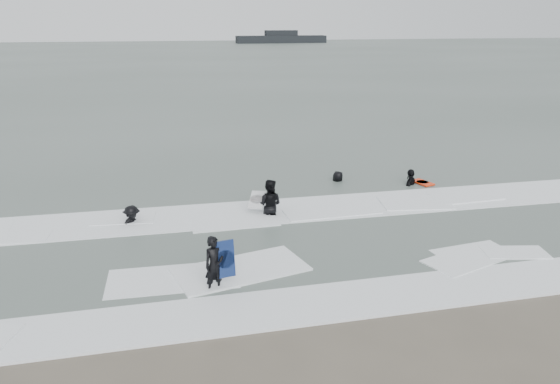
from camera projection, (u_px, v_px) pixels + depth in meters
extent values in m
plane|color=brown|center=(322.00, 292.00, 13.82)|extent=(320.00, 320.00, 0.00)
plane|color=#47544C|center=(182.00, 60.00, 88.27)|extent=(320.00, 320.00, 0.00)
imported|color=black|center=(216.00, 291.00, 13.84)|extent=(0.65, 0.56, 1.52)
imported|color=black|center=(269.00, 216.00, 19.15)|extent=(1.12, 1.02, 1.87)
imported|color=black|center=(132.00, 225.00, 18.29)|extent=(1.09, 1.11, 1.53)
imported|color=black|center=(410.00, 185.00, 22.64)|extent=(1.07, 1.09, 1.84)
imported|color=black|center=(338.00, 182.00, 23.06)|extent=(0.95, 0.89, 1.62)
cube|color=white|center=(329.00, 302.00, 13.25)|extent=(30.03, 2.32, 0.07)
cube|color=white|center=(274.00, 212.00, 19.39)|extent=(30.00, 2.60, 0.09)
cube|color=black|center=(281.00, 39.00, 150.07)|extent=(24.75, 4.42, 1.94)
cube|color=black|center=(281.00, 33.00, 149.56)|extent=(8.84, 2.65, 1.41)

